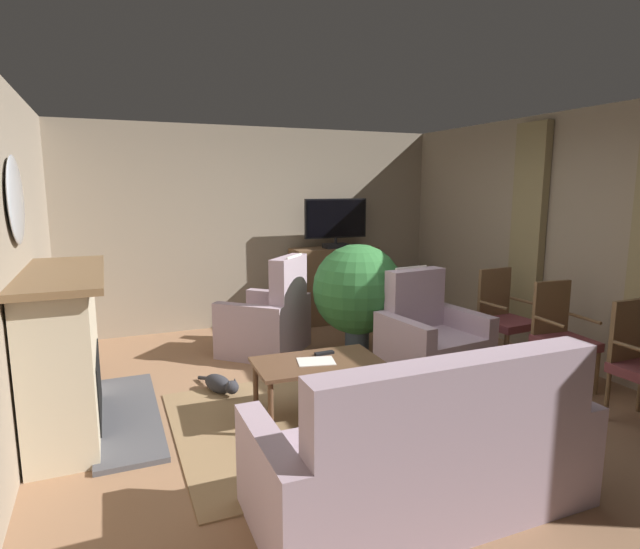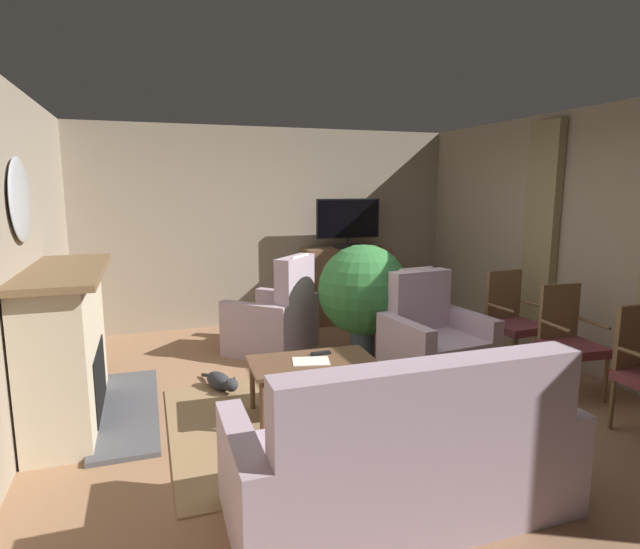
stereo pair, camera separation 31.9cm
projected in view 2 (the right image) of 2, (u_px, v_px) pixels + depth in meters
ground_plane at (349, 402)px, 4.62m from camera, size 5.72×6.33×0.04m
wall_back at (272, 227)px, 7.11m from camera, size 5.72×0.10×2.67m
wall_left at (1, 268)px, 3.56m from camera, size 0.10×6.33×2.67m
wall_right_with_window at (590, 242)px, 5.21m from camera, size 0.10×6.33×2.67m
curtain_panel_far at (541, 225)px, 5.69m from camera, size 0.10×0.44×2.24m
rug_central at (341, 414)px, 4.31m from camera, size 2.78×1.98×0.01m
fireplace at (69, 348)px, 4.16m from camera, size 0.93×1.75×1.26m
wall_mirror_oval at (21, 200)px, 3.88m from camera, size 0.06×0.71×0.65m
tv_cabinet at (346, 286)px, 7.23m from camera, size 1.21×0.45×1.05m
television at (348, 222)px, 7.02m from camera, size 0.90×0.20×0.68m
coffee_table at (313, 367)px, 4.25m from camera, size 1.05×0.62×0.48m
tv_remote at (321, 353)px, 4.40m from camera, size 0.17×0.06×0.02m
folded_newspaper at (311, 361)px, 4.22m from camera, size 0.34×0.28×0.01m
sofa_floral at (405, 462)px, 2.96m from camera, size 2.00×0.89×1.02m
armchair_angled_to_table at (434, 346)px, 5.06m from camera, size 1.00×0.90×1.08m
armchair_facing_sofa at (276, 321)px, 5.94m from camera, size 1.21×1.22×1.14m
side_chair_mid_row at (568, 338)px, 4.70m from camera, size 0.48×0.50×1.00m
side_chair_tucked_against_wall at (512, 318)px, 5.40m from camera, size 0.52×0.50×1.01m
potted_plant_leafy_by_curtain at (363, 291)px, 5.59m from camera, size 0.99×0.99×1.28m
cat at (221, 381)px, 4.83m from camera, size 0.29×0.64×0.18m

